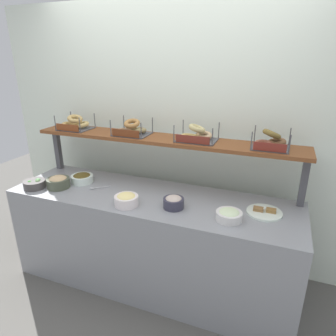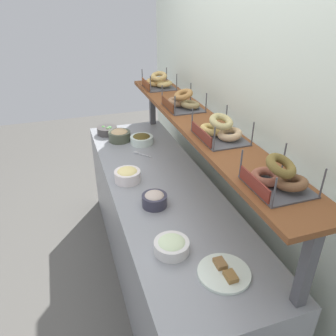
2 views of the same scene
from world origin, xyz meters
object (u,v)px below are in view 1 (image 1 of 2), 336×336
object	(u,v)px
bowl_tuna_salad	(174,202)
bowl_chocolate_spread	(82,178)
bowl_veggie_mix	(35,184)
serving_spoon_near_plate	(97,188)
bagel_basket_cinnamon_raisin	(271,142)
bagel_basket_plain	(196,135)
bowl_egg_salad	(126,199)
bagel_basket_sesame	(75,124)
bowl_scallion_spread	(229,215)
serving_plate_white	(264,212)
bagel_basket_everything	(132,130)
bowl_hummus	(58,182)

from	to	relation	value
bowl_tuna_salad	bowl_chocolate_spread	world-z (taller)	bowl_tuna_salad
bowl_veggie_mix	serving_spoon_near_plate	distance (m)	0.54
bowl_veggie_mix	bagel_basket_cinnamon_raisin	size ratio (longest dim) A/B	0.69
bagel_basket_plain	bowl_egg_salad	bearing A→B (deg)	-129.75
bowl_tuna_salad	bagel_basket_cinnamon_raisin	bearing A→B (deg)	31.58
bagel_basket_sesame	bowl_chocolate_spread	bearing A→B (deg)	-49.87
bowl_egg_salad	bowl_scallion_spread	world-z (taller)	bowl_egg_salad
bowl_scallion_spread	serving_plate_white	world-z (taller)	bowl_scallion_spread
serving_plate_white	serving_spoon_near_plate	xyz separation A→B (m)	(-1.39, -0.07, -0.00)
bowl_scallion_spread	bagel_basket_sesame	xyz separation A→B (m)	(-1.55, 0.41, 0.44)
bowl_veggie_mix	serving_plate_white	world-z (taller)	bowl_veggie_mix
bowl_egg_salad	bagel_basket_sesame	world-z (taller)	bagel_basket_sesame
bowl_veggie_mix	bagel_basket_plain	xyz separation A→B (m)	(1.30, 0.48, 0.44)
serving_plate_white	bagel_basket_cinnamon_raisin	bearing A→B (deg)	95.97
bowl_chocolate_spread	bagel_basket_everything	bearing A→B (deg)	27.87
bowl_egg_salad	bagel_basket_plain	bearing A→B (deg)	50.25
bagel_basket_cinnamon_raisin	bowl_tuna_salad	bearing A→B (deg)	-148.42
bowl_veggie_mix	serving_spoon_near_plate	bearing A→B (deg)	19.22
bowl_hummus	bowl_egg_salad	bearing A→B (deg)	-6.59
bagel_basket_plain	bagel_basket_cinnamon_raisin	size ratio (longest dim) A/B	1.19
serving_spoon_near_plate	bagel_basket_everything	world-z (taller)	bagel_basket_everything
bagel_basket_everything	bagel_basket_plain	size ratio (longest dim) A/B	0.93
bowl_chocolate_spread	bowl_egg_salad	bearing A→B (deg)	-23.11
bowl_tuna_salad	serving_spoon_near_plate	world-z (taller)	bowl_tuna_salad
bowl_veggie_mix	serving_plate_white	xyz separation A→B (m)	(1.90, 0.25, -0.03)
bowl_tuna_salad	bagel_basket_plain	size ratio (longest dim) A/B	0.49
bowl_scallion_spread	bagel_basket_plain	world-z (taller)	bagel_basket_plain
bowl_veggie_mix	serving_plate_white	size ratio (longest dim) A/B	0.73
bagel_basket_sesame	bowl_hummus	bearing A→B (deg)	-80.92
bowl_veggie_mix	bagel_basket_cinnamon_raisin	xyz separation A→B (m)	(1.88, 0.48, 0.44)
bagel_basket_everything	bowl_tuna_salad	bearing A→B (deg)	-35.38
bowl_hummus	serving_plate_white	world-z (taller)	bowl_hummus
bowl_egg_salad	bowl_scallion_spread	bearing A→B (deg)	4.68
bowl_veggie_mix	bagel_basket_everything	size ratio (longest dim) A/B	0.62
bowl_hummus	serving_plate_white	distance (m)	1.73
bowl_chocolate_spread	serving_spoon_near_plate	world-z (taller)	bowl_chocolate_spread
bowl_hummus	bagel_basket_cinnamon_raisin	distance (m)	1.79
bowl_egg_salad	bowl_veggie_mix	xyz separation A→B (m)	(-0.90, 0.00, -0.01)
serving_plate_white	bagel_basket_sesame	distance (m)	1.85
bowl_chocolate_spread	bagel_basket_sesame	world-z (taller)	bagel_basket_sesame
bowl_hummus	bowl_scallion_spread	xyz separation A→B (m)	(1.49, -0.02, -0.01)
serving_spoon_near_plate	bowl_scallion_spread	bearing A→B (deg)	-5.73
serving_spoon_near_plate	bowl_chocolate_spread	bearing A→B (deg)	160.05
bowl_chocolate_spread	serving_plate_white	xyz separation A→B (m)	(1.60, -0.00, -0.03)
bowl_chocolate_spread	bagel_basket_cinnamon_raisin	xyz separation A→B (m)	(1.57, 0.23, 0.44)
bowl_veggie_mix	bowl_chocolate_spread	bearing A→B (deg)	39.32
bowl_tuna_salad	bowl_veggie_mix	size ratio (longest dim) A/B	0.85
bowl_scallion_spread	bagel_basket_cinnamon_raisin	xyz separation A→B (m)	(0.20, 0.42, 0.44)
bowl_tuna_salad	bagel_basket_sesame	bearing A→B (deg)	161.59
bowl_chocolate_spread	bowl_hummus	xyz separation A→B (m)	(-0.12, -0.17, 0.01)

